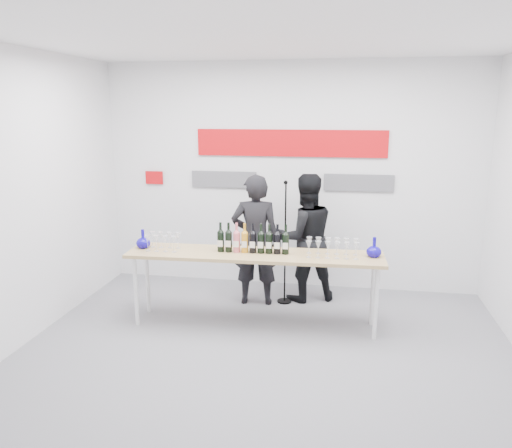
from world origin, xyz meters
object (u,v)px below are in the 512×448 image
(presenter_left, at_px, (255,240))
(mic_stand, at_px, (285,266))
(presenter_right, at_px, (305,238))
(tasting_table, at_px, (254,259))

(presenter_left, distance_m, mic_stand, 0.50)
(presenter_left, xyz_separation_m, presenter_right, (0.59, 0.24, -0.01))
(tasting_table, distance_m, mic_stand, 0.83)
(tasting_table, bearing_deg, mic_stand, 68.56)
(presenter_left, relative_size, mic_stand, 1.05)
(presenter_right, bearing_deg, mic_stand, 13.58)
(tasting_table, relative_size, mic_stand, 1.82)
(tasting_table, relative_size, presenter_left, 1.74)
(presenter_right, distance_m, mic_stand, 0.44)
(presenter_right, relative_size, mic_stand, 1.04)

